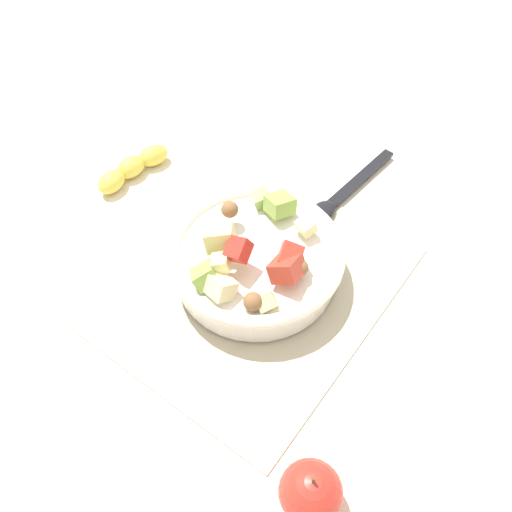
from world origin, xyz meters
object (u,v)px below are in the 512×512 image
salad_bowl (256,259)px  banana_whole (132,168)px  serving_spoon (340,196)px  whole_apple (311,492)px

salad_bowl → banana_whole: (0.05, 0.31, -0.02)m
serving_spoon → whole_apple: bearing=-153.0°
serving_spoon → banana_whole: (-0.16, 0.33, 0.01)m
salad_bowl → banana_whole: 0.31m
serving_spoon → whole_apple: whole_apple is taller
salad_bowl → whole_apple: salad_bowl is taller
whole_apple → banana_whole: bearing=63.3°
banana_whole → whole_apple: bearing=-116.7°
banana_whole → salad_bowl: bearing=-99.3°
salad_bowl → serving_spoon: (0.21, -0.02, -0.03)m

